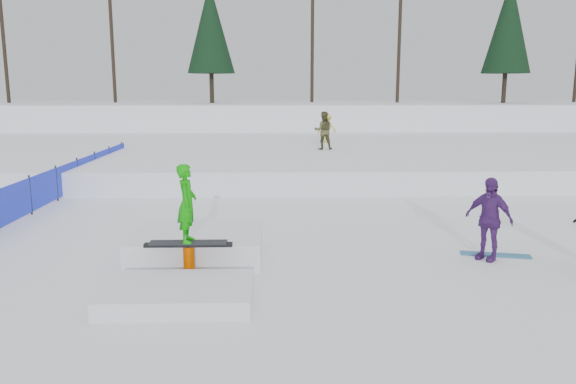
{
  "coord_description": "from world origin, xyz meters",
  "views": [
    {
      "loc": [
        0.16,
        -10.58,
        3.45
      ],
      "look_at": [
        0.5,
        2.0,
        1.1
      ],
      "focal_mm": 35.0,
      "sensor_mm": 36.0,
      "label": 1
    }
  ],
  "objects_px": {
    "walker_olive": "(323,131)",
    "walker_ygreen": "(327,128)",
    "safety_fence": "(57,183)",
    "jib_rail_feature": "(193,253)",
    "spectator_purple": "(489,219)"
  },
  "relations": [
    {
      "from": "spectator_purple",
      "to": "jib_rail_feature",
      "type": "bearing_deg",
      "value": -128.56
    },
    {
      "from": "safety_fence",
      "to": "walker_olive",
      "type": "relative_size",
      "value": 9.77
    },
    {
      "from": "walker_ygreen",
      "to": "jib_rail_feature",
      "type": "relative_size",
      "value": 0.32
    },
    {
      "from": "walker_ygreen",
      "to": "jib_rail_feature",
      "type": "distance_m",
      "value": 17.41
    },
    {
      "from": "spectator_purple",
      "to": "jib_rail_feature",
      "type": "distance_m",
      "value": 5.93
    },
    {
      "from": "walker_olive",
      "to": "jib_rail_feature",
      "type": "distance_m",
      "value": 14.32
    },
    {
      "from": "walker_olive",
      "to": "jib_rail_feature",
      "type": "bearing_deg",
      "value": 75.4
    },
    {
      "from": "spectator_purple",
      "to": "jib_rail_feature",
      "type": "height_order",
      "value": "jib_rail_feature"
    },
    {
      "from": "safety_fence",
      "to": "walker_ygreen",
      "type": "relative_size",
      "value": 11.38
    },
    {
      "from": "walker_olive",
      "to": "walker_ygreen",
      "type": "bearing_deg",
      "value": -97.56
    },
    {
      "from": "safety_fence",
      "to": "jib_rail_feature",
      "type": "relative_size",
      "value": 3.64
    },
    {
      "from": "safety_fence",
      "to": "jib_rail_feature",
      "type": "height_order",
      "value": "jib_rail_feature"
    },
    {
      "from": "walker_olive",
      "to": "walker_ygreen",
      "type": "height_order",
      "value": "walker_olive"
    },
    {
      "from": "spectator_purple",
      "to": "walker_ygreen",
      "type": "bearing_deg",
      "value": 143.42
    },
    {
      "from": "safety_fence",
      "to": "walker_olive",
      "type": "height_order",
      "value": "walker_olive"
    }
  ]
}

